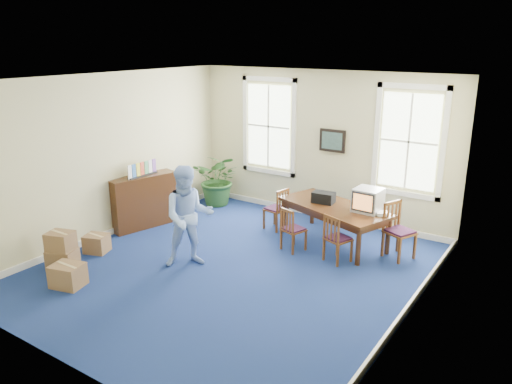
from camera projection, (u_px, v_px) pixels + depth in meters
The scene contains 25 objects.
floor at pixel (232, 269), 8.61m from camera, with size 6.50×6.50×0.00m, color navy.
ceiling at pixel (229, 79), 7.67m from camera, with size 6.50×6.50×0.00m, color white.
wall_back at pixel (320, 146), 10.73m from camera, with size 6.50×6.50×0.00m, color beige.
wall_front at pixel (57, 245), 5.55m from camera, with size 6.50×6.50×0.00m, color beige.
wall_left at pixel (107, 157), 9.73m from camera, with size 6.50×6.50×0.00m, color beige.
wall_right at pixel (414, 214), 6.55m from camera, with size 6.50×6.50×0.00m, color beige.
baseboard_back at pixel (317, 213), 11.15m from camera, with size 6.00×0.04×0.12m, color white.
baseboard_left at pixel (115, 230), 10.17m from camera, with size 0.04×6.50×0.12m, color white.
baseboard_right at pixel (402, 316), 7.02m from camera, with size 0.04×6.50×0.12m, color white.
window_left at pixel (269, 126), 11.31m from camera, with size 1.40×0.12×2.20m, color white, non-canonical shape.
window_right at pixel (409, 142), 9.61m from camera, with size 1.40×0.12×2.20m, color white, non-canonical shape.
wall_picture at pixel (332, 141), 10.48m from camera, with size 0.58×0.06×0.48m, color black, non-canonical shape.
conference_table at pixel (333, 224), 9.64m from camera, with size 2.20×1.00×0.75m, color #40220F, non-canonical shape.
crt_tv at pixel (368, 200), 9.16m from camera, with size 0.48×0.52×0.43m, color #B7B7BC, non-canonical shape.
game_console at pixel (382, 213), 9.01m from camera, with size 0.17×0.22×0.05m, color white.
equipment_bag at pixel (323, 197), 9.67m from camera, with size 0.42×0.27×0.21m, color black.
chair_near_left at pixel (294, 229), 9.26m from camera, with size 0.38×0.38×0.84m, color brown, non-canonical shape.
chair_near_right at pixel (338, 238), 8.78m from camera, with size 0.40×0.40×0.88m, color brown, non-canonical shape.
chair_end_left at pixel (276, 208), 10.31m from camera, with size 0.40×0.40×0.89m, color brown, non-canonical shape.
chair_end_right at pixel (400, 231), 8.91m from camera, with size 0.46×0.46×1.02m, color brown, non-canonical shape.
man at pixel (189, 217), 8.52m from camera, with size 0.87×0.67×1.78m, color #93B6F9.
credenza at pixel (144, 201), 10.42m from camera, with size 0.41×1.42×1.12m, color #40220F.
brochure_rack at pixel (142, 168), 10.20m from camera, with size 0.12×0.70×0.31m, color #99999E, non-canonical shape.
potted_plant at pixel (219, 179), 11.78m from camera, with size 1.13×0.98×1.26m, color #254E20.
cardboard_boxes at pixel (72, 250), 8.49m from camera, with size 1.23×1.23×0.70m, color olive, non-canonical shape.
Camera 1 is at (4.69, -6.29, 3.80)m, focal length 35.00 mm.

